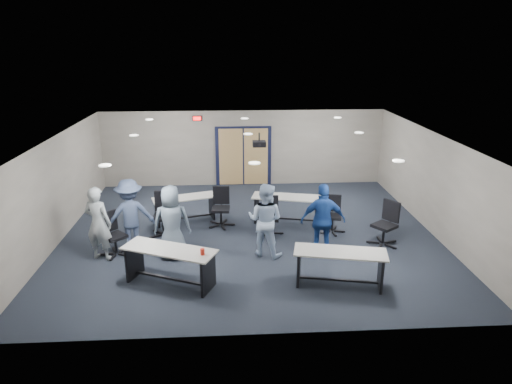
{
  "coord_description": "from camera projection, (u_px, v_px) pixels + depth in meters",
  "views": [
    {
      "loc": [
        -0.51,
        -11.48,
        5.07
      ],
      "look_at": [
        0.17,
        -0.3,
        1.3
      ],
      "focal_mm": 32.0,
      "sensor_mm": 36.0,
      "label": 1
    }
  ],
  "objects": [
    {
      "name": "table_back_right",
      "position": [
        286.0,
        205.0,
        13.13
      ],
      "size": [
        2.04,
        1.08,
        0.79
      ],
      "rotation": [
        0.0,
        0.0,
        -0.23
      ],
      "color": "beige",
      "rests_on": "floor"
    },
    {
      "name": "left_wall",
      "position": [
        56.0,
        190.0,
        11.79
      ],
      "size": [
        0.04,
        9.0,
        2.7
      ],
      "primitive_type": "cube",
      "color": "gray",
      "rests_on": "floor"
    },
    {
      "name": "person_lightblue",
      "position": [
        265.0,
        220.0,
        11.03
      ],
      "size": [
        1.1,
        1.0,
        1.83
      ],
      "primitive_type": "imported",
      "rotation": [
        0.0,
        0.0,
        2.71
      ],
      "color": "#B1CAEB",
      "rests_on": "floor"
    },
    {
      "name": "front_wall",
      "position": [
        261.0,
        267.0,
        7.81
      ],
      "size": [
        10.0,
        0.04,
        2.7
      ],
      "primitive_type": "cube",
      "color": "gray",
      "rests_on": "floor"
    },
    {
      "name": "table_back_left",
      "position": [
        184.0,
        205.0,
        13.23
      ],
      "size": [
        1.91,
        1.11,
        1.01
      ],
      "rotation": [
        0.0,
        0.0,
        0.3
      ],
      "color": "beige",
      "rests_on": "floor"
    },
    {
      "name": "chair_loose_right",
      "position": [
        384.0,
        224.0,
        11.64
      ],
      "size": [
        1.02,
        1.02,
        1.16
      ],
      "primitive_type": null,
      "rotation": [
        0.0,
        0.0,
        -0.94
      ],
      "color": "black",
      "rests_on": "floor"
    },
    {
      "name": "ceiling",
      "position": [
        249.0,
        137.0,
        11.64
      ],
      "size": [
        10.0,
        9.0,
        0.04
      ],
      "primitive_type": "cube",
      "color": "white",
      "rests_on": "back_wall"
    },
    {
      "name": "person_gray",
      "position": [
        98.0,
        223.0,
        10.81
      ],
      "size": [
        0.77,
        0.62,
        1.83
      ],
      "primitive_type": "imported",
      "rotation": [
        0.0,
        0.0,
        2.82
      ],
      "color": "#9BA5A9",
      "rests_on": "floor"
    },
    {
      "name": "ceiling_can_lights",
      "position": [
        248.0,
        136.0,
        11.89
      ],
      "size": [
        6.24,
        5.74,
        0.02
      ],
      "primitive_type": null,
      "color": "white",
      "rests_on": "ceiling"
    },
    {
      "name": "floor",
      "position": [
        249.0,
        234.0,
        12.5
      ],
      "size": [
        10.0,
        10.0,
        0.0
      ],
      "primitive_type": "plane",
      "color": "black",
      "rests_on": "ground"
    },
    {
      "name": "person_back",
      "position": [
        130.0,
        215.0,
        11.36
      ],
      "size": [
        1.33,
        1.0,
        1.83
      ],
      "primitive_type": "imported",
      "rotation": [
        0.0,
        0.0,
        3.44
      ],
      "color": "#3E4D70",
      "rests_on": "floor"
    },
    {
      "name": "table_front_right",
      "position": [
        340.0,
        262.0,
        9.75
      ],
      "size": [
        2.04,
        1.04,
        0.79
      ],
      "rotation": [
        0.0,
        0.0,
        -0.21
      ],
      "color": "beige",
      "rests_on": "floor"
    },
    {
      "name": "ceiling_projector",
      "position": [
        259.0,
        144.0,
        12.22
      ],
      "size": [
        0.35,
        0.32,
        0.37
      ],
      "color": "black",
      "rests_on": "ceiling"
    },
    {
      "name": "exit_sign",
      "position": [
        197.0,
        118.0,
        15.83
      ],
      "size": [
        0.32,
        0.07,
        0.18
      ],
      "color": "black",
      "rests_on": "back_wall"
    },
    {
      "name": "double_door",
      "position": [
        243.0,
        157.0,
        16.39
      ],
      "size": [
        2.0,
        0.07,
        2.2
      ],
      "color": "black",
      "rests_on": "back_wall"
    },
    {
      "name": "chair_back_c",
      "position": [
        270.0,
        216.0,
        12.29
      ],
      "size": [
        0.73,
        0.73,
        1.05
      ],
      "primitive_type": null,
      "rotation": [
        0.0,
        0.0,
        -0.1
      ],
      "color": "black",
      "rests_on": "floor"
    },
    {
      "name": "table_front_left",
      "position": [
        170.0,
        260.0,
        9.78
      ],
      "size": [
        2.14,
        1.44,
        0.96
      ],
      "rotation": [
        0.0,
        0.0,
        -0.41
      ],
      "color": "beige",
      "rests_on": "floor"
    },
    {
      "name": "chair_back_a",
      "position": [
        163.0,
        215.0,
        12.19
      ],
      "size": [
        0.8,
        0.8,
        1.19
      ],
      "primitive_type": null,
      "rotation": [
        0.0,
        0.0,
        -0.07
      ],
      "color": "black",
      "rests_on": "floor"
    },
    {
      "name": "back_wall",
      "position": [
        243.0,
        148.0,
        16.33
      ],
      "size": [
        10.0,
        0.04,
        2.7
      ],
      "primitive_type": "cube",
      "color": "gray",
      "rests_on": "floor"
    },
    {
      "name": "right_wall",
      "position": [
        433.0,
        183.0,
        12.36
      ],
      "size": [
        0.04,
        9.0,
        2.7
      ],
      "primitive_type": "cube",
      "color": "gray",
      "rests_on": "floor"
    },
    {
      "name": "chair_loose_left",
      "position": [
        115.0,
        235.0,
        11.1
      ],
      "size": [
        0.96,
        0.96,
        1.08
      ],
      "primitive_type": null,
      "rotation": [
        0.0,
        0.0,
        0.77
      ],
      "color": "black",
      "rests_on": "floor"
    },
    {
      "name": "person_plaid",
      "position": [
        172.0,
        223.0,
        10.87
      ],
      "size": [
        0.93,
        0.64,
        1.83
      ],
      "primitive_type": "imported",
      "rotation": [
        0.0,
        0.0,
        3.2
      ],
      "color": "slate",
      "rests_on": "floor"
    },
    {
      "name": "chair_back_b",
      "position": [
        221.0,
        208.0,
        12.85
      ],
      "size": [
        0.74,
        0.74,
        1.11
      ],
      "primitive_type": null,
      "rotation": [
        0.0,
        0.0,
        -0.06
      ],
      "color": "black",
      "rests_on": "floor"
    },
    {
      "name": "person_navy",
      "position": [
        323.0,
        220.0,
        11.0
      ],
      "size": [
        1.1,
        0.51,
        1.83
      ],
      "primitive_type": "imported",
      "rotation": [
        0.0,
        0.0,
        3.08
      ],
      "color": "navy",
      "rests_on": "floor"
    },
    {
      "name": "chair_back_d",
      "position": [
        333.0,
        215.0,
        12.44
      ],
      "size": [
        0.77,
        0.77,
        1.03
      ],
      "primitive_type": null,
      "rotation": [
        0.0,
        0.0,
        -0.22
      ],
      "color": "black",
      "rests_on": "floor"
    }
  ]
}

